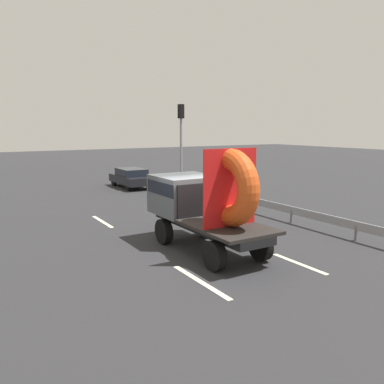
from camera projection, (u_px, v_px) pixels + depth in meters
The scene contains 9 objects.
ground_plane at pixel (197, 250), 13.01m from camera, with size 120.00×120.00×0.00m, color #28282B.
flatbed_truck at pixel (201, 199), 13.01m from camera, with size 2.02×5.00×3.41m.
distant_sedan at pixel (131, 177), 26.38m from camera, with size 1.68×3.93×1.28m.
traffic_light at pixel (181, 134), 25.49m from camera, with size 0.42×0.36×5.46m.
guardrail at pixel (266, 205), 17.94m from camera, with size 0.10×12.53×0.71m.
lane_dash_left_near at pixel (200, 281), 10.35m from camera, with size 2.66×0.16×0.01m, color beige.
lane_dash_left_far at pixel (102, 222), 16.91m from camera, with size 2.42×0.16×0.01m, color beige.
lane_dash_right_near at pixel (299, 264), 11.70m from camera, with size 2.09×0.16×0.01m, color beige.
lane_dash_right_far at pixel (171, 214), 18.45m from camera, with size 2.69×0.16×0.01m, color beige.
Camera 1 is at (-6.68, -10.60, 4.01)m, focal length 36.84 mm.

